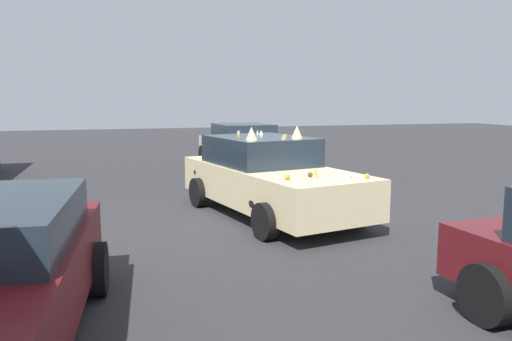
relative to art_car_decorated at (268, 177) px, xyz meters
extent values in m
plane|color=#2D2D30|center=(-0.10, -0.02, -0.75)|extent=(60.00, 60.00, 0.00)
cube|color=beige|center=(-0.10, -0.02, -0.13)|extent=(4.87, 2.68, 0.71)
cube|color=#1E2833|center=(0.33, 0.07, 0.49)|extent=(2.36, 2.03, 0.54)
cylinder|color=black|center=(-1.31, -1.21, -0.44)|extent=(0.64, 0.34, 0.61)
cylinder|color=black|center=(-1.68, 0.60, -0.44)|extent=(0.64, 0.34, 0.61)
cylinder|color=black|center=(1.49, -0.64, -0.44)|extent=(0.64, 0.34, 0.61)
cylinder|color=black|center=(1.12, 1.17, -0.44)|extent=(0.64, 0.34, 0.61)
ellipsoid|color=black|center=(1.85, -0.55, -0.02)|extent=(0.16, 0.05, 0.09)
ellipsoid|color=black|center=(-1.17, 0.69, -0.26)|extent=(0.20, 0.06, 0.13)
ellipsoid|color=black|center=(-1.01, -1.13, -0.26)|extent=(0.18, 0.05, 0.10)
ellipsoid|color=black|center=(1.39, 1.20, -0.05)|extent=(0.10, 0.04, 0.10)
ellipsoid|color=black|center=(-0.69, -1.06, -0.12)|extent=(0.16, 0.05, 0.12)
ellipsoid|color=black|center=(1.20, -0.68, -0.23)|extent=(0.15, 0.05, 0.13)
sphere|color=orange|center=(-1.71, 0.25, 0.27)|extent=(0.10, 0.10, 0.10)
sphere|color=gray|center=(-1.83, -0.81, 0.25)|extent=(0.05, 0.05, 0.05)
cone|color=orange|center=(-1.65, -0.28, 0.26)|extent=(0.10, 0.10, 0.08)
sphere|color=#51381E|center=(-1.55, -0.22, 0.26)|extent=(0.08, 0.08, 0.08)
sphere|color=orange|center=(-1.95, -1.05, 0.26)|extent=(0.08, 0.08, 0.08)
cylinder|color=silver|center=(-2.10, -0.63, 0.25)|extent=(0.08, 0.08, 0.07)
cone|color=orange|center=(-1.33, -0.41, 0.28)|extent=(0.08, 0.08, 0.12)
cone|color=silver|center=(0.97, -0.15, 0.81)|extent=(0.12, 0.12, 0.09)
cone|color=#A87A38|center=(-0.27, -0.21, 0.80)|extent=(0.12, 0.12, 0.09)
cone|color=gray|center=(-0.17, -0.50, 0.81)|extent=(0.05, 0.05, 0.11)
cylinder|color=tan|center=(1.08, 0.31, 0.80)|extent=(0.08, 0.08, 0.08)
cone|color=silver|center=(1.04, -0.10, 0.81)|extent=(0.06, 0.06, 0.10)
cylinder|color=gray|center=(-0.10, -0.31, 0.79)|extent=(0.07, 0.07, 0.07)
cone|color=#D8BC7F|center=(-0.13, -0.53, 0.88)|extent=(0.21, 0.21, 0.24)
cone|color=#D8BC7F|center=(-0.33, 0.44, 0.88)|extent=(0.21, 0.21, 0.24)
cylinder|color=black|center=(-3.30, 3.16, -0.44)|extent=(0.64, 0.27, 0.62)
cube|color=silver|center=(6.52, -1.17, -0.13)|extent=(4.32, 1.93, 0.66)
cube|color=#1E2833|center=(6.19, -1.18, 0.46)|extent=(2.00, 1.69, 0.52)
cylinder|color=black|center=(7.79, -0.22, -0.41)|extent=(0.68, 0.25, 0.67)
cylinder|color=black|center=(7.87, -2.00, -0.41)|extent=(0.68, 0.25, 0.67)
cylinder|color=black|center=(5.16, -0.34, -0.41)|extent=(0.68, 0.25, 0.67)
cylinder|color=black|center=(5.24, -2.12, -0.41)|extent=(0.68, 0.25, 0.67)
cylinder|color=black|center=(-5.24, -0.58, -0.43)|extent=(0.64, 0.25, 0.63)
camera|label=1|loc=(-9.15, 3.01, 1.51)|focal=35.25mm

